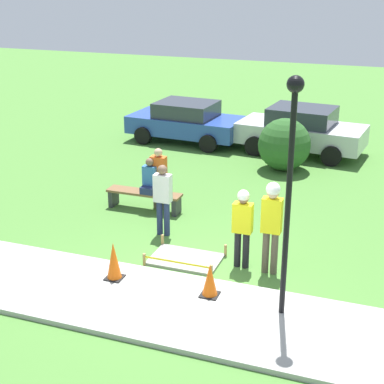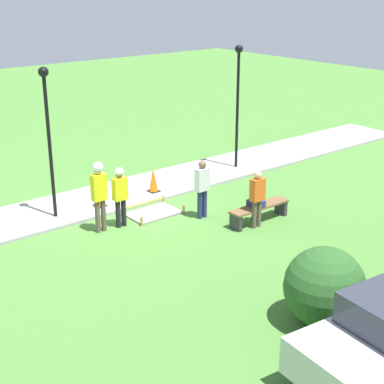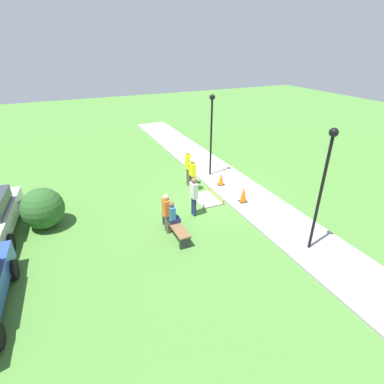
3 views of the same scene
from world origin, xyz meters
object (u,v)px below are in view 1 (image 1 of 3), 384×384
at_px(park_bench, 144,197).
at_px(bystander_in_orange_shirt, 159,175).
at_px(parked_car_blue, 186,121).
at_px(lamppost_near, 290,167).
at_px(worker_supervisor, 272,219).
at_px(parked_car_silver, 301,130).
at_px(person_seated_on_bench, 150,179).
at_px(traffic_cone_far_patch, 210,280).
at_px(traffic_cone_near_patch, 114,261).
at_px(bystander_in_gray_shirt, 163,196).
at_px(worker_assistant, 243,222).

distance_m(park_bench, bystander_in_orange_shirt, 0.68).
bearing_deg(parked_car_blue, park_bench, -74.76).
relative_size(bystander_in_orange_shirt, lamppost_near, 0.39).
xyz_separation_m(worker_supervisor, parked_car_silver, (-0.94, 8.65, -0.40)).
xyz_separation_m(lamppost_near, parked_car_blue, (-5.65, 10.22, -2.08)).
bearing_deg(park_bench, worker_supervisor, -30.27).
distance_m(person_seated_on_bench, lamppost_near, 6.03).
distance_m(traffic_cone_far_patch, lamppost_near, 2.78).
bearing_deg(bystander_in_orange_shirt, traffic_cone_far_patch, -55.34).
height_order(bystander_in_orange_shirt, lamppost_near, lamppost_near).
relative_size(worker_supervisor, lamppost_near, 0.47).
height_order(worker_supervisor, bystander_in_orange_shirt, worker_supervisor).
relative_size(traffic_cone_near_patch, bystander_in_gray_shirt, 0.45).
bearing_deg(traffic_cone_near_patch, lamppost_near, -1.32).
bearing_deg(worker_supervisor, bystander_in_orange_shirt, 145.04).
relative_size(traffic_cone_far_patch, bystander_in_gray_shirt, 0.38).
xyz_separation_m(traffic_cone_near_patch, traffic_cone_far_patch, (1.98, 0.03, -0.06)).
bearing_deg(traffic_cone_near_patch, worker_assistant, 34.92).
height_order(bystander_in_orange_shirt, bystander_in_gray_shirt, bystander_in_gray_shirt).
xyz_separation_m(person_seated_on_bench, lamppost_near, (4.24, -3.81, 1.98)).
bearing_deg(lamppost_near, bystander_in_orange_shirt, 135.61).
distance_m(bystander_in_orange_shirt, parked_car_blue, 6.45).
height_order(worker_assistant, parked_car_silver, worker_assistant).
relative_size(worker_supervisor, parked_car_blue, 0.47).
height_order(traffic_cone_near_patch, worker_assistant, worker_assistant).
bearing_deg(park_bench, bystander_in_gray_shirt, -49.86).
xyz_separation_m(traffic_cone_near_patch, bystander_in_gray_shirt, (0.03, 2.44, 0.49)).
relative_size(traffic_cone_far_patch, parked_car_silver, 0.15).
relative_size(traffic_cone_near_patch, parked_car_blue, 0.19).
xyz_separation_m(traffic_cone_far_patch, person_seated_on_bench, (-2.86, 3.70, 0.42)).
xyz_separation_m(worker_supervisor, bystander_in_orange_shirt, (-3.48, 2.43, -0.29)).
bearing_deg(park_bench, bystander_in_orange_shirt, 33.42).
height_order(worker_assistant, bystander_in_gray_shirt, bystander_in_gray_shirt).
bearing_deg(park_bench, lamppost_near, -40.63).
bearing_deg(parked_car_silver, traffic_cone_near_patch, -94.21).
bearing_deg(worker_supervisor, parked_car_blue, 120.27).
bearing_deg(parked_car_silver, parked_car_blue, -174.35).
bearing_deg(parked_car_silver, person_seated_on_bench, -106.97).
distance_m(traffic_cone_far_patch, worker_assistant, 1.61).
relative_size(park_bench, bystander_in_orange_shirt, 1.22).
relative_size(bystander_in_orange_shirt, parked_car_blue, 0.39).
distance_m(park_bench, parked_car_silver, 7.05).
bearing_deg(park_bench, traffic_cone_near_patch, -74.52).
distance_m(person_seated_on_bench, worker_assistant, 3.77).
relative_size(traffic_cone_far_patch, lamppost_near, 0.15).
xyz_separation_m(person_seated_on_bench, parked_car_blue, (-1.41, 6.41, -0.10)).
height_order(traffic_cone_far_patch, bystander_in_orange_shirt, bystander_in_orange_shirt).
distance_m(traffic_cone_far_patch, park_bench, 4.72).
relative_size(person_seated_on_bench, lamppost_near, 0.21).
bearing_deg(person_seated_on_bench, worker_supervisor, -31.79).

